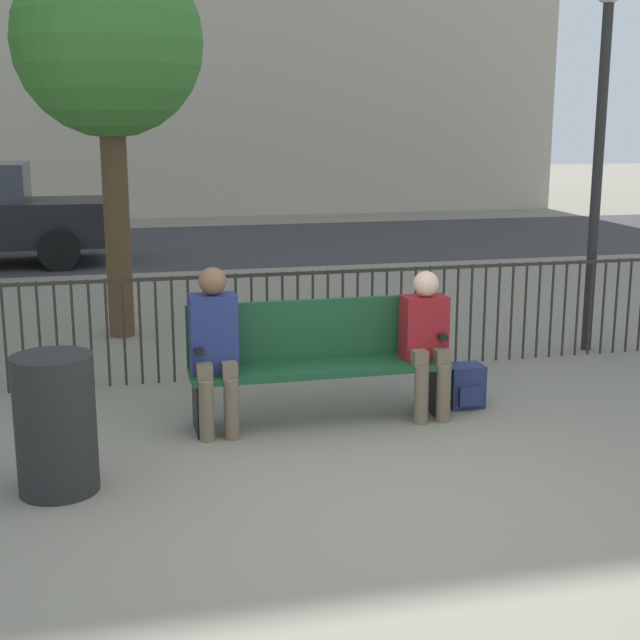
% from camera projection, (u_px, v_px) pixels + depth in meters
% --- Properties ---
extents(ground_plane, '(80.00, 80.00, 0.00)m').
position_uv_depth(ground_plane, '(385.00, 509.00, 5.30)').
color(ground_plane, gray).
extents(park_bench, '(1.97, 0.45, 0.92)m').
position_uv_depth(park_bench, '(317.00, 356.00, 6.82)').
color(park_bench, '#194728').
rests_on(park_bench, ground).
extents(seated_person_0, '(0.34, 0.39, 1.23)m').
position_uv_depth(seated_person_0, '(214.00, 342.00, 6.47)').
color(seated_person_0, brown).
rests_on(seated_person_0, ground).
extents(seated_person_1, '(0.34, 0.39, 1.14)m').
position_uv_depth(seated_person_1, '(426.00, 336.00, 6.86)').
color(seated_person_1, brown).
rests_on(seated_person_1, ground).
extents(backpack, '(0.28, 0.26, 0.35)m').
position_uv_depth(backpack, '(465.00, 386.00, 7.18)').
color(backpack, navy).
rests_on(backpack, ground).
extents(fence_railing, '(9.01, 0.03, 0.95)m').
position_uv_depth(fence_railing, '(283.00, 315.00, 8.00)').
color(fence_railing, '#2D2823').
rests_on(fence_railing, ground).
extents(tree_1, '(1.92, 1.92, 4.01)m').
position_uv_depth(tree_1, '(108.00, 45.00, 8.96)').
color(tree_1, '#4C3823').
rests_on(tree_1, ground).
extents(lamp_post, '(0.28, 0.28, 3.61)m').
position_uv_depth(lamp_post, '(602.00, 107.00, 8.51)').
color(lamp_post, black).
rests_on(lamp_post, ground).
extents(street_surface, '(24.00, 6.00, 0.01)m').
position_uv_depth(street_surface, '(190.00, 245.00, 16.68)').
color(street_surface, '#333335').
rests_on(street_surface, ground).
extents(trash_bin, '(0.49, 0.49, 0.87)m').
position_uv_depth(trash_bin, '(56.00, 424.00, 5.47)').
color(trash_bin, black).
rests_on(trash_bin, ground).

